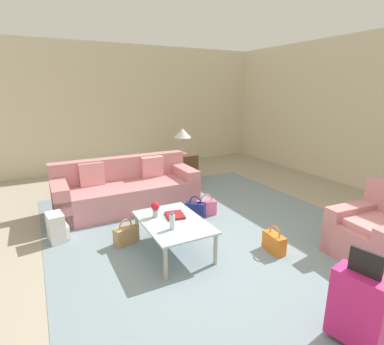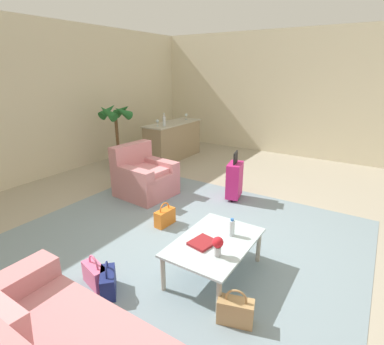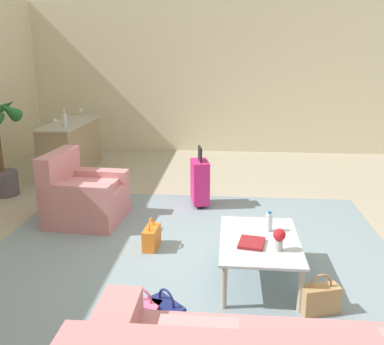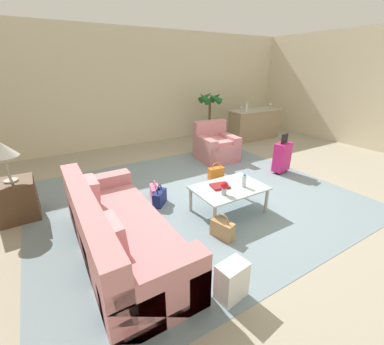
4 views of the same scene
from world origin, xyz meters
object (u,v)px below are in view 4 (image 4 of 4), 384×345
(bar_console, at_px, (254,124))
(handbag_orange, at_px, (216,173))
(side_table, at_px, (17,200))
(table_lamp, at_px, (2,151))
(coffee_table, at_px, (229,190))
(backpack_white, at_px, (231,281))
(coffee_table_book, at_px, (220,186))
(potted_palm, at_px, (210,116))
(handbag_pink, at_px, (155,193))
(handbag_tan, at_px, (222,229))
(suitcase_magenta, at_px, (282,157))
(water_bottle, at_px, (244,181))
(flower_vase, at_px, (224,187))
(couch, at_px, (115,234))
(wine_glass_left_of_centre, at_px, (270,105))
(armchair, at_px, (215,147))
(wine_bottle_clear, at_px, (247,107))
(wine_glass_leftmost, at_px, (241,107))
(handbag_navy, at_px, (160,197))

(bar_console, height_order, handbag_orange, bar_console)
(side_table, bearing_deg, table_lamp, 0.00)
(coffee_table, relative_size, backpack_white, 2.73)
(coffee_table_book, height_order, potted_palm, potted_palm)
(handbag_pink, relative_size, potted_palm, 0.24)
(bar_console, relative_size, handbag_pink, 4.78)
(handbag_tan, bearing_deg, suitcase_magenta, 25.43)
(coffee_table_book, xyz_separation_m, bar_console, (3.62, 3.02, 0.03))
(water_bottle, height_order, suitcase_magenta, suitcase_magenta)
(flower_vase, bearing_deg, couch, 178.18)
(wine_glass_left_of_centre, xyz_separation_m, backpack_white, (-5.09, -4.38, -0.83))
(table_lamp, xyz_separation_m, wine_glass_left_of_centre, (6.88, 1.59, -0.04))
(couch, bearing_deg, handbag_orange, 27.39)
(flower_vase, relative_size, handbag_orange, 0.57)
(coffee_table, xyz_separation_m, handbag_pink, (-0.82, 0.97, -0.25))
(handbag_pink, bearing_deg, water_bottle, -46.19)
(armchair, relative_size, wine_glass_left_of_centre, 6.18)
(flower_vase, height_order, table_lamp, table_lamp)
(coffee_table, height_order, backpack_white, coffee_table)
(suitcase_magenta, bearing_deg, wine_bottle_clear, 66.04)
(side_table, distance_m, handbag_pink, 2.06)
(table_lamp, relative_size, wine_glass_left_of_centre, 3.76)
(wine_glass_leftmost, relative_size, backpack_white, 0.39)
(bar_console, xyz_separation_m, handbag_navy, (-4.33, -2.34, -0.34))
(water_bottle, distance_m, handbag_pink, 1.53)
(side_table, height_order, wine_bottle_clear, wine_bottle_clear)
(couch, height_order, handbag_navy, couch)
(handbag_orange, bearing_deg, potted_palm, 57.95)
(coffee_table_book, xyz_separation_m, wine_glass_leftmost, (3.04, 3.03, 0.58))
(handbag_tan, bearing_deg, handbag_navy, 105.44)
(water_bottle, xyz_separation_m, table_lamp, (-3.00, 1.60, 0.54))
(side_table, distance_m, wine_bottle_clear, 6.05)
(water_bottle, distance_m, bar_console, 4.60)
(wine_glass_leftmost, distance_m, handbag_navy, 4.51)
(wine_glass_leftmost, relative_size, handbag_tan, 0.43)
(armchair, relative_size, potted_palm, 0.64)
(coffee_table, xyz_separation_m, backpack_white, (-1.00, -1.29, -0.18))
(bar_console, height_order, wine_bottle_clear, wine_bottle_clear)
(coffee_table, bearing_deg, wine_glass_left_of_centre, 37.13)
(armchair, distance_m, wine_glass_leftmost, 2.00)
(wine_glass_left_of_centre, relative_size, handbag_tan, 0.43)
(backpack_white, bearing_deg, wine_glass_left_of_centre, 40.75)
(wine_glass_left_of_centre, relative_size, handbag_orange, 0.43)
(couch, bearing_deg, table_lamp, 122.17)
(bar_console, relative_size, wine_glass_leftmost, 11.08)
(wine_bottle_clear, height_order, potted_palm, potted_palm)
(suitcase_magenta, bearing_deg, armchair, 115.29)
(coffee_table, xyz_separation_m, side_table, (-2.80, 1.50, -0.08))
(couch, distance_m, water_bottle, 2.01)
(wine_bottle_clear, xyz_separation_m, handbag_tan, (-3.50, -3.47, -0.90))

